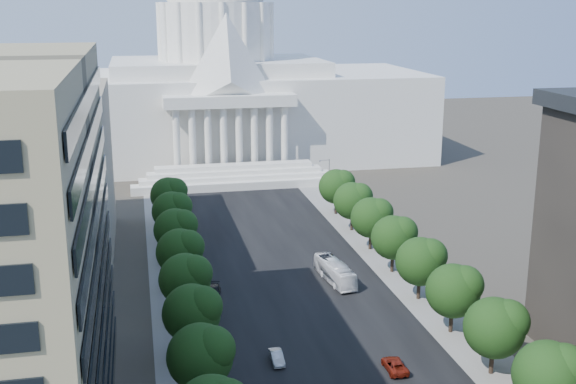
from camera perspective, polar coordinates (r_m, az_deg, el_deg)
road_asphalt at (r=126.76m, az=-0.44°, el=-5.96°), size 30.00×260.00×0.01m
sidewalk_left at (r=124.64m, az=-9.09°, el=-6.52°), size 8.00×260.00×0.02m
sidewalk_right at (r=131.62m, az=7.73°, el=-5.30°), size 8.00×260.00×0.02m
capitol at (r=213.90m, az=-5.57°, el=7.99°), size 120.00×56.00×73.00m
tree_l_d at (r=83.56m, az=-6.73°, el=-12.65°), size 7.79×7.60×9.97m
tree_l_e at (r=94.36m, az=-7.42°, el=-9.34°), size 7.79×7.60×9.97m
tree_l_f at (r=105.42m, az=-7.96°, el=-6.72°), size 7.79×7.60×9.97m
tree_l_g at (r=116.67m, az=-8.39°, el=-4.61°), size 7.79×7.60×9.97m
tree_l_h at (r=128.06m, az=-8.75°, el=-2.86°), size 7.79×7.60×9.97m
tree_l_i at (r=139.54m, az=-9.04°, el=-1.40°), size 7.79×7.60×9.97m
tree_l_j at (r=151.11m, az=-9.29°, el=-0.17°), size 7.79×7.60×9.97m
tree_r_c at (r=84.06m, az=20.13°, el=-13.33°), size 7.79×7.60×9.97m
tree_r_d at (r=93.28m, az=16.24°, el=-10.13°), size 7.79×7.60×9.97m
tree_r_e at (r=103.07m, az=13.12°, el=-7.49°), size 7.79×7.60×9.97m
tree_r_f at (r=113.28m, az=10.59°, el=-5.30°), size 7.79×7.60×9.97m
tree_r_g at (r=123.82m, az=8.49°, el=-3.47°), size 7.79×7.60×9.97m
tree_r_h at (r=134.60m, az=6.73°, el=-1.92°), size 7.79×7.60×9.97m
tree_r_i at (r=145.57m, az=5.24°, el=-0.61°), size 7.79×7.60×9.97m
tree_r_j at (r=156.69m, az=3.96°, el=0.53°), size 7.79×7.60×9.97m
streetlight_b at (r=84.55m, az=21.31°, el=-13.76°), size 2.61×0.44×9.00m
streetlight_c at (r=104.11m, az=13.85°, el=-7.68°), size 2.61×0.44×9.00m
streetlight_d at (r=125.61m, az=8.96°, el=-3.52°), size 2.61×0.44×9.00m
streetlight_e at (r=148.21m, az=5.57°, el=-0.59°), size 2.61×0.44×9.00m
streetlight_f at (r=171.48m, az=3.08°, el=1.56°), size 2.61×0.44×9.00m
car_silver at (r=94.84m, az=-0.89°, el=-12.94°), size 1.53×4.32×1.42m
car_red at (r=93.90m, az=8.43°, el=-13.40°), size 2.48×5.21×1.44m
car_dark_b at (r=114.81m, az=-5.91°, el=-7.88°), size 2.92×5.66×1.57m
city_bus at (r=120.17m, az=3.72°, el=-6.30°), size 4.28×12.56×3.43m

